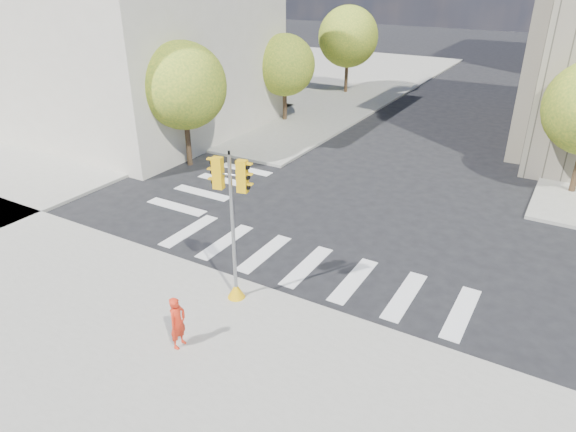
% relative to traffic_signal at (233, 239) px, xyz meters
% --- Properties ---
extents(ground, '(160.00, 160.00, 0.00)m').
position_rel_traffic_signal_xyz_m(ground, '(1.05, 4.96, -2.23)').
color(ground, black).
rests_on(ground, ground).
extents(sidewalk_far_left, '(28.00, 40.00, 0.15)m').
position_rel_traffic_signal_xyz_m(sidewalk_far_left, '(-18.95, 30.96, -2.15)').
color(sidewalk_far_left, gray).
rests_on(sidewalk_far_left, ground).
extents(classical_building, '(19.00, 15.00, 12.70)m').
position_rel_traffic_signal_xyz_m(classical_building, '(-18.95, 12.96, 4.21)').
color(classical_building, beige).
rests_on(classical_building, ground).
extents(tree_lw_near, '(4.40, 4.40, 6.41)m').
position_rel_traffic_signal_xyz_m(tree_lw_near, '(-9.45, 8.96, 1.98)').
color(tree_lw_near, '#382616').
rests_on(tree_lw_near, ground).
extents(tree_lw_mid, '(4.00, 4.00, 5.77)m').
position_rel_traffic_signal_xyz_m(tree_lw_mid, '(-9.45, 18.96, 1.54)').
color(tree_lw_mid, '#382616').
rests_on(tree_lw_mid, ground).
extents(tree_lw_far, '(4.80, 4.80, 6.95)m').
position_rel_traffic_signal_xyz_m(tree_lw_far, '(-9.45, 28.96, 2.31)').
color(tree_lw_far, '#382616').
rests_on(tree_lw_far, ground).
extents(traffic_signal, '(1.08, 0.56, 4.87)m').
position_rel_traffic_signal_xyz_m(traffic_signal, '(0.00, 0.00, 0.00)').
color(traffic_signal, '#DDA10B').
rests_on(traffic_signal, sidewalk_near).
extents(photographer, '(0.39, 0.58, 1.55)m').
position_rel_traffic_signal_xyz_m(photographer, '(0.01, -2.68, -1.30)').
color(photographer, red).
rests_on(photographer, sidewalk_near).
extents(planter_wall, '(5.99, 1.30, 0.50)m').
position_rel_traffic_signal_xyz_m(planter_wall, '(-13.95, 7.04, -1.83)').
color(planter_wall, white).
rests_on(planter_wall, sidewalk_left_near).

